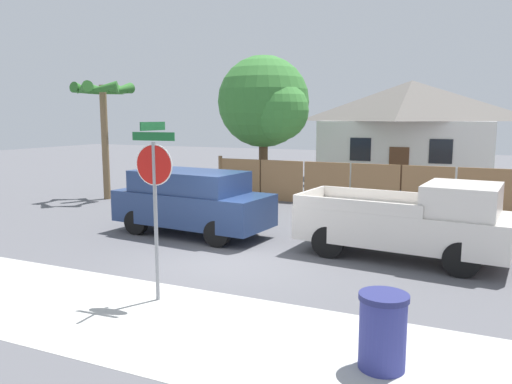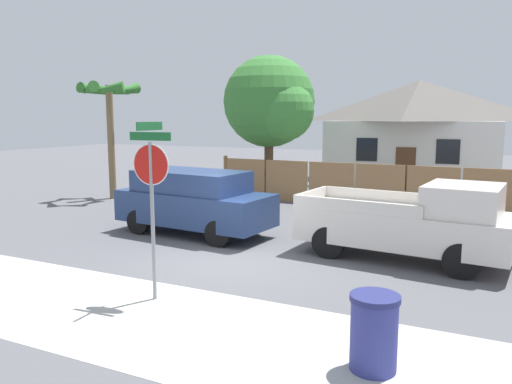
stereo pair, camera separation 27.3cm
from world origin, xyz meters
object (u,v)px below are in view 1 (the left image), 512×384
oak_tree (267,104)px  orange_pickup (411,221)px  house (410,130)px  palm_tree (103,100)px  red_suv (192,200)px  stop_sign (155,181)px  trash_bin (383,331)px

oak_tree → orange_pickup: 11.35m
house → palm_tree: (-10.63, -11.13, 1.35)m
house → orange_pickup: bearing=-82.3°
red_suv → stop_sign: 5.41m
red_suv → oak_tree: bearing=103.8°
oak_tree → orange_pickup: size_ratio=1.20×
red_suv → palm_tree: bearing=154.3°
oak_tree → red_suv: (1.16, -8.16, -2.96)m
trash_bin → house: bearing=96.6°
palm_tree → oak_tree: bearing=37.3°
red_suv → trash_bin: bearing=-35.6°
orange_pickup → trash_bin: size_ratio=4.81×
red_suv → orange_pickup: size_ratio=0.94×
palm_tree → stop_sign: 12.59m
house → stop_sign: (-1.83, -19.94, -0.50)m
house → orange_pickup: house is taller
house → trash_bin: size_ratio=8.33×
house → stop_sign: house is taller
oak_tree → stop_sign: bearing=-75.5°
palm_tree → trash_bin: size_ratio=4.56×
palm_tree → stop_sign: bearing=-45.1°
house → trash_bin: 21.08m
house → red_suv: house is taller
palm_tree → trash_bin: (13.05, -9.69, -3.54)m
palm_tree → stop_sign: palm_tree is taller
orange_pickup → oak_tree: bearing=137.2°
oak_tree → palm_tree: bearing=-142.7°
trash_bin → oak_tree: bearing=118.8°
stop_sign → trash_bin: 4.66m
orange_pickup → stop_sign: stop_sign is taller
palm_tree → orange_pickup: (12.68, -4.05, -3.16)m
palm_tree → stop_sign: (8.80, -8.81, -1.85)m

